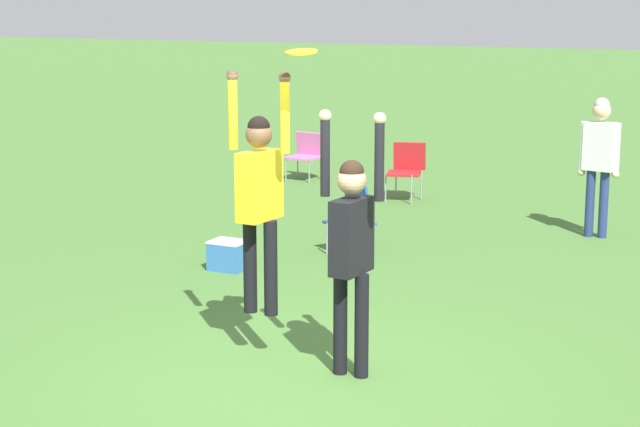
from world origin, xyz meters
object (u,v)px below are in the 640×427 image
(camping_chair_4, at_px, (406,166))
(person_spectator_near, at_px, (599,153))
(cooler_box, at_px, (228,255))
(camping_chair_0, at_px, (353,214))
(person_jumping, at_px, (259,187))
(frisbee, at_px, (301,52))
(camping_chair_1, at_px, (306,152))
(person_defending, at_px, (351,237))

(camping_chair_4, height_order, person_spectator_near, person_spectator_near)
(camping_chair_4, bearing_deg, cooler_box, 70.74)
(camping_chair_0, bearing_deg, person_spectator_near, -108.39)
(person_spectator_near, relative_size, cooler_box, 4.49)
(person_jumping, distance_m, frisbee, 1.30)
(person_jumping, distance_m, camping_chair_4, 7.84)
(frisbee, xyz_separation_m, camping_chair_1, (-4.44, 8.86, -2.24))
(camping_chair_4, distance_m, cooler_box, 5.07)
(person_defending, relative_size, cooler_box, 5.41)
(camping_chair_4, bearing_deg, person_defending, 91.76)
(frisbee, bearing_deg, person_spectator_near, 80.05)
(camping_chair_0, bearing_deg, cooler_box, 90.36)
(camping_chair_0, bearing_deg, camping_chair_4, -47.32)
(person_defending, height_order, person_spectator_near, person_defending)
(frisbee, relative_size, cooler_box, 0.65)
(person_jumping, distance_m, camping_chair_1, 9.57)
(person_defending, bearing_deg, camping_chair_1, -146.40)
(camping_chair_0, bearing_deg, frisbee, 140.64)
(camping_chair_0, bearing_deg, person_jumping, 134.86)
(frisbee, relative_size, camping_chair_4, 0.30)
(camping_chair_1, xyz_separation_m, cooler_box, (2.06, -6.10, -0.30))
(camping_chair_1, distance_m, person_spectator_near, 6.11)
(camping_chair_0, distance_m, camping_chair_1, 5.47)
(person_spectator_near, bearing_deg, cooler_box, -123.01)
(camping_chair_0, height_order, person_spectator_near, person_spectator_near)
(person_jumping, bearing_deg, camping_chair_4, 16.66)
(cooler_box, bearing_deg, frisbee, -49.23)
(person_jumping, height_order, person_defending, person_jumping)
(person_defending, xyz_separation_m, frisbee, (-0.39, -0.13, 1.51))
(person_jumping, relative_size, frisbee, 7.86)
(person_defending, distance_m, camping_chair_4, 8.12)
(person_jumping, height_order, frisbee, frisbee)
(camping_chair_4, bearing_deg, frisbee, 88.81)
(person_jumping, xyz_separation_m, frisbee, (0.51, -0.20, 1.18))
(person_defending, bearing_deg, person_spectator_near, 177.97)
(frisbee, xyz_separation_m, camping_chair_4, (-2.14, 7.81, -2.18))
(person_spectator_near, bearing_deg, camping_chair_1, 167.16)
(camping_chair_0, distance_m, person_spectator_near, 3.43)
(camping_chair_1, relative_size, person_spectator_near, 0.44)
(person_jumping, distance_m, person_spectator_near, 6.45)
(person_jumping, bearing_deg, frisbee, -107.10)
(camping_chair_4, bearing_deg, person_spectator_near, 140.57)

